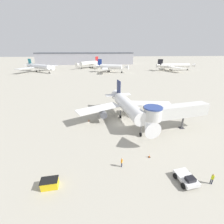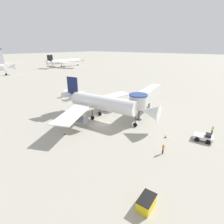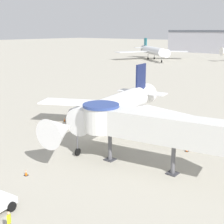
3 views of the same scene
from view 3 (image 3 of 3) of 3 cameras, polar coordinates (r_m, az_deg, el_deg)
The scene contains 8 objects.
ground_plane at distance 44.40m, azimuth -3.51°, elevation -4.22°, with size 800.00×800.00×0.00m, color #A8A393.
main_airplane at distance 43.35m, azimuth 0.48°, elevation 0.74°, with size 27.31×25.10×9.23m.
jet_bridge at distance 32.93m, azimuth 5.32°, elevation -2.34°, with size 16.30×5.85×6.46m.
traffic_cone_port_wing at distance 51.26m, azimuth -8.66°, elevation -1.38°, with size 0.39×0.39×0.65m.
traffic_cone_near_nose at distance 33.62m, azimuth -15.45°, elevation -10.65°, with size 0.38×0.38×0.64m.
traffic_cone_starboard_wing at distance 39.51m, azimuth 13.53°, elevation -6.58°, with size 0.41×0.41×0.68m.
ground_crew_marshaller at distance 25.03m, azimuth -18.29°, elevation -18.41°, with size 0.38×0.39×1.81m.
background_jet_teal_tail at distance 158.21m, azimuth 7.48°, elevation 11.07°, with size 31.95×31.10×10.28m.
Camera 3 is at (28.49, -30.85, 14.44)m, focal length 50.00 mm.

